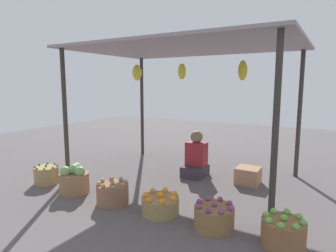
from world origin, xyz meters
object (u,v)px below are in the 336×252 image
object	(u,v)px
basket_green_chilies	(47,175)
basket_oranges	(160,205)
basket_green_apples	(283,232)
wooden_crate_near_vendor	(248,176)
vendor_person	(196,159)
basket_cabbages	(74,180)
basket_purple_onions	(214,217)
basket_potatoes	(113,193)

from	to	relation	value
basket_green_chilies	basket_oranges	distance (m)	2.14
basket_green_apples	wooden_crate_near_vendor	size ratio (longest dim) A/B	1.17
basket_green_chilies	basket_oranges	world-z (taller)	basket_green_chilies
vendor_person	basket_cabbages	size ratio (longest dim) A/B	1.83
basket_green_chilies	wooden_crate_near_vendor	world-z (taller)	basket_green_chilies
basket_green_apples	basket_cabbages	bearing A→B (deg)	-178.86
basket_oranges	basket_green_apples	xyz separation A→B (m)	(1.41, 0.01, 0.03)
basket_green_chilies	basket_oranges	size ratio (longest dim) A/B	0.82
basket_purple_onions	vendor_person	bearing A→B (deg)	121.28
vendor_person	basket_green_apples	bearing A→B (deg)	-43.13
basket_potatoes	basket_purple_onions	bearing A→B (deg)	1.78
vendor_person	basket_purple_onions	bearing A→B (deg)	-58.72
basket_green_chilies	basket_green_apples	world-z (taller)	basket_green_apples
basket_green_chilies	basket_potatoes	size ratio (longest dim) A/B	0.89
wooden_crate_near_vendor	basket_oranges	bearing A→B (deg)	-111.35
basket_cabbages	wooden_crate_near_vendor	distance (m)	2.65
basket_green_chilies	wooden_crate_near_vendor	distance (m)	3.20
vendor_person	basket_green_apples	size ratio (longest dim) A/B	1.86
basket_green_chilies	basket_cabbages	size ratio (longest dim) A/B	0.88
basket_cabbages	basket_potatoes	size ratio (longest dim) A/B	1.01
basket_purple_onions	wooden_crate_near_vendor	size ratio (longest dim) A/B	1.22
basket_oranges	basket_purple_onions	size ratio (longest dim) A/B	1.05
basket_green_apples	basket_purple_onions	bearing A→B (deg)	-178.99
basket_green_chilies	basket_cabbages	bearing A→B (deg)	-5.11
basket_cabbages	basket_potatoes	world-z (taller)	basket_cabbages
vendor_person	basket_potatoes	distance (m)	1.69
basket_cabbages	basket_green_apples	bearing A→B (deg)	1.14
basket_cabbages	basket_purple_onions	bearing A→B (deg)	1.18
basket_cabbages	wooden_crate_near_vendor	xyz separation A→B (m)	(2.06, 1.66, -0.06)
basket_green_apples	wooden_crate_near_vendor	bearing A→B (deg)	115.85
vendor_person	basket_purple_onions	distance (m)	1.85
basket_green_apples	wooden_crate_near_vendor	xyz separation A→B (m)	(-0.78, 1.60, -0.01)
basket_potatoes	basket_green_apples	world-z (taller)	basket_green_apples
basket_green_apples	basket_oranges	bearing A→B (deg)	-179.76
basket_green_chilies	vendor_person	bearing A→B (deg)	39.53
vendor_person	basket_oranges	world-z (taller)	vendor_person
wooden_crate_near_vendor	vendor_person	bearing A→B (deg)	-177.13
basket_potatoes	basket_green_apples	size ratio (longest dim) A/B	1.00
basket_green_chilies	wooden_crate_near_vendor	xyz separation A→B (m)	(2.77, 1.60, -0.00)
basket_potatoes	vendor_person	bearing A→B (deg)	74.29
basket_cabbages	basket_green_apples	world-z (taller)	basket_cabbages
basket_potatoes	basket_oranges	world-z (taller)	basket_potatoes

